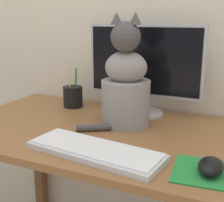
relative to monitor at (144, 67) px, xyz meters
name	(u,v)px	position (x,y,z in m)	size (l,w,h in m)	color
desk	(113,159)	(-0.03, -0.23, -0.32)	(1.23, 0.66, 0.76)	brown
monitor	(144,67)	(0.00, 0.00, 0.00)	(0.48, 0.17, 0.37)	#B2B2B7
keyboard	(95,150)	(0.00, -0.44, -0.19)	(0.44, 0.20, 0.02)	silver
mousepad_right	(210,173)	(0.33, -0.42, -0.20)	(0.21, 0.19, 0.00)	#238438
computer_mouse_right	(211,166)	(0.33, -0.43, -0.18)	(0.06, 0.10, 0.04)	black
cat	(125,85)	(-0.02, -0.16, -0.05)	(0.25, 0.27, 0.42)	gray
pen_cup	(73,96)	(-0.33, -0.03, -0.15)	(0.09, 0.09, 0.18)	black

